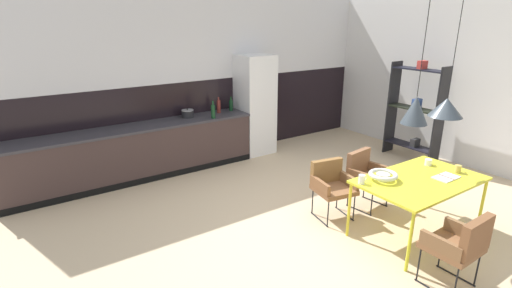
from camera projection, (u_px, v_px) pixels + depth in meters
The scene contains 22 objects.
ground_plane at pixel (323, 224), 4.96m from camera, with size 9.60×9.60×0.00m, color #CAB08B.
back_wall_splashback_dark at pixel (208, 118), 7.27m from camera, with size 7.38×0.12×1.47m, color black.
back_wall_panel_upper at pixel (204, 38), 6.81m from camera, with size 7.38×0.12×1.47m, color silver.
side_wall_right at pixel (487, 86), 6.42m from camera, with size 0.12×6.58×2.94m, color silver.
kitchen_counter at pixel (136, 153), 6.28m from camera, with size 4.08×0.63×0.88m.
refrigerator_column at pixel (255, 105), 7.37m from camera, with size 0.63×0.60×1.90m, color silver.
dining_table at pixel (420, 182), 4.55m from camera, with size 1.53×0.92×0.73m.
armchair_head_of_table at pixel (365, 172), 5.34m from camera, with size 0.54×0.53×0.79m.
armchair_near_window at pixel (461, 242), 3.63m from camera, with size 0.50×0.48×0.82m.
armchair_far_side at pixel (331, 182), 5.05m from camera, with size 0.56×0.55×0.76m.
fruit_bowl at pixel (383, 175), 4.49m from camera, with size 0.34×0.34×0.09m.
open_book at pixel (446, 177), 4.57m from camera, with size 0.32×0.20×0.02m.
mug_white_ceramic at pixel (362, 179), 4.39m from camera, with size 0.12×0.07×0.11m.
mug_dark_espresso at pixel (428, 162), 4.95m from camera, with size 0.13×0.09×0.08m.
mug_glass_clear at pixel (458, 169), 4.70m from camera, with size 0.12×0.07×0.10m.
cooking_pot at pixel (188, 113), 6.72m from camera, with size 0.21×0.21×0.16m.
bottle_spice_small at pixel (213, 111), 6.63m from camera, with size 0.07×0.07×0.31m.
bottle_vinegar_dark at pixel (219, 106), 7.01m from camera, with size 0.07×0.07×0.29m.
bottle_wine_green at pixel (231, 105), 7.19m from camera, with size 0.07×0.07×0.27m.
open_shelf_unit at pixel (415, 110), 7.01m from camera, with size 0.30×1.01×1.84m.
pendant_lamp_over_table_near at pixel (415, 110), 4.09m from camera, with size 0.28×0.28×1.43m.
pendant_lamp_over_table_far at pixel (446, 107), 4.43m from camera, with size 0.39×0.39×1.43m.
Camera 1 is at (-3.17, -3.14, 2.56)m, focal length 26.74 mm.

